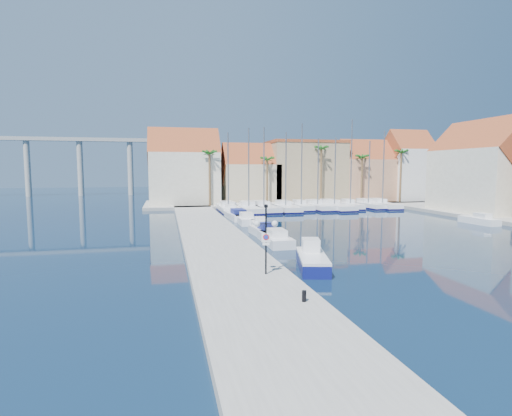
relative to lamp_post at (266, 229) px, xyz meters
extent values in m
plane|color=black|center=(7.61, 3.00, -3.23)|extent=(260.00, 260.00, 0.00)
cube|color=gray|center=(-1.39, 16.50, -2.98)|extent=(6.00, 77.00, 0.50)
cube|color=gray|center=(17.61, 51.00, -2.98)|extent=(54.00, 16.00, 0.50)
cylinder|color=black|center=(0.00, 0.01, -0.65)|extent=(0.10, 0.10, 4.16)
cylinder|color=black|center=(-0.25, 0.06, 0.28)|extent=(0.52, 0.15, 0.05)
cylinder|color=black|center=(0.26, -0.05, 0.28)|extent=(0.52, 0.15, 0.05)
sphere|color=white|center=(-0.51, 0.11, 0.28)|extent=(0.37, 0.37, 0.37)
sphere|color=white|center=(0.51, -0.10, 0.28)|extent=(0.37, 0.37, 0.37)
cube|color=black|center=(0.00, 0.01, 1.32)|extent=(0.25, 0.17, 0.17)
cube|color=white|center=(-0.01, -0.06, -0.55)|extent=(0.52, 0.13, 0.52)
cylinder|color=red|center=(-0.02, -0.08, -0.49)|extent=(0.35, 0.09, 0.35)
cylinder|color=#1933A5|center=(-0.02, -0.09, -0.49)|extent=(0.25, 0.06, 0.25)
cube|color=white|center=(-0.01, -0.06, -0.91)|extent=(0.41, 0.11, 0.15)
cylinder|color=black|center=(0.54, -5.17, -2.47)|extent=(0.21, 0.21, 0.53)
cube|color=navy|center=(3.85, 2.44, -2.83)|extent=(3.06, 5.63, 0.80)
cube|color=white|center=(3.85, 2.44, -2.34)|extent=(3.06, 5.63, 0.18)
cube|color=white|center=(4.12, 3.48, -1.85)|extent=(1.48, 1.67, 0.98)
cube|color=white|center=(3.85, 11.82, -2.83)|extent=(2.11, 6.27, 0.80)
cube|color=white|center=(3.84, 11.19, -2.13)|extent=(1.44, 2.21, 0.60)
cube|color=white|center=(3.85, 15.89, -2.83)|extent=(2.13, 5.53, 0.80)
cube|color=navy|center=(3.89, 15.35, -2.13)|extent=(1.35, 1.98, 0.60)
cube|color=white|center=(4.51, 20.55, -2.83)|extent=(2.15, 5.24, 0.80)
cube|color=white|center=(4.46, 20.05, -2.13)|extent=(1.32, 1.89, 0.60)
cube|color=white|center=(3.91, 25.70, -2.83)|extent=(2.13, 6.31, 0.80)
cube|color=white|center=(3.89, 25.07, -2.13)|extent=(1.45, 2.22, 0.60)
cube|color=white|center=(3.67, 30.32, -2.83)|extent=(2.68, 7.46, 0.80)
cube|color=navy|center=(3.70, 29.59, -2.13)|extent=(1.76, 2.65, 0.60)
cube|color=white|center=(3.76, 36.86, -2.83)|extent=(2.73, 6.69, 0.80)
cube|color=white|center=(3.70, 36.21, -2.13)|extent=(1.68, 2.41, 0.60)
cube|color=white|center=(4.50, 41.58, -2.83)|extent=(2.43, 6.04, 0.80)
cube|color=white|center=(4.56, 41.00, -2.13)|extent=(1.51, 2.18, 0.60)
cube|color=white|center=(31.61, 18.67, -2.83)|extent=(1.89, 5.16, 0.80)
cube|color=white|center=(31.63, 18.16, -2.13)|extent=(1.23, 1.84, 0.60)
cube|color=white|center=(3.74, 38.94, -2.73)|extent=(2.83, 10.57, 1.00)
cube|color=#0C0C3E|center=(3.74, 38.94, -3.05)|extent=(2.89, 10.63, 0.28)
cube|color=white|center=(3.75, 40.00, -1.93)|extent=(1.95, 3.18, 0.60)
cylinder|color=slate|center=(3.74, 38.41, 3.39)|extent=(0.20, 0.20, 11.25)
cube|color=white|center=(6.87, 38.44, -2.73)|extent=(3.34, 11.45, 1.00)
cube|color=#0C0C3E|center=(6.87, 38.44, -3.05)|extent=(3.40, 11.52, 0.28)
cube|color=white|center=(6.91, 39.58, -1.93)|extent=(2.18, 3.48, 0.60)
cylinder|color=slate|center=(6.85, 37.87, 3.73)|extent=(0.20, 0.20, 11.93)
cube|color=white|center=(9.32, 38.75, -2.73)|extent=(3.40, 11.26, 1.00)
cube|color=#0C0C3E|center=(9.32, 38.75, -3.05)|extent=(3.47, 11.32, 0.28)
cube|color=white|center=(9.27, 39.86, -1.93)|extent=(2.18, 3.43, 0.60)
cylinder|color=slate|center=(9.35, 38.19, 3.85)|extent=(0.20, 0.20, 12.16)
cube|color=white|center=(12.87, 38.51, -2.73)|extent=(3.08, 10.87, 1.00)
cube|color=#0C0C3E|center=(12.87, 38.51, -3.05)|extent=(3.15, 10.93, 0.28)
cube|color=white|center=(12.90, 39.59, -1.93)|extent=(2.05, 3.29, 0.60)
cylinder|color=slate|center=(12.86, 37.97, 3.48)|extent=(0.20, 0.20, 11.42)
cube|color=white|center=(15.84, 39.43, -2.73)|extent=(2.62, 8.72, 1.00)
cube|color=#0C0C3E|center=(15.84, 39.43, -3.05)|extent=(2.68, 8.78, 0.28)
cube|color=white|center=(15.88, 40.29, -1.93)|extent=(1.68, 2.66, 0.60)
cylinder|color=slate|center=(15.82, 39.00, 4.26)|extent=(0.20, 0.20, 12.97)
cube|color=white|center=(18.56, 39.35, -2.73)|extent=(3.11, 10.29, 1.00)
cube|color=#0C0C3E|center=(18.56, 39.35, -3.05)|extent=(3.17, 10.35, 0.28)
cube|color=white|center=(18.52, 40.37, -1.93)|extent=(1.99, 3.13, 0.60)
cylinder|color=slate|center=(18.59, 38.84, 3.08)|extent=(0.20, 0.20, 10.63)
cube|color=white|center=(21.36, 39.01, -2.73)|extent=(3.57, 11.61, 1.00)
cube|color=#0C0C3E|center=(21.36, 39.01, -3.05)|extent=(3.63, 11.67, 0.28)
cube|color=white|center=(21.30, 40.15, -1.93)|extent=(2.26, 3.55, 0.60)
cylinder|color=slate|center=(21.39, 38.43, 3.16)|extent=(0.20, 0.20, 10.78)
cube|color=white|center=(24.46, 39.29, -2.73)|extent=(2.62, 8.34, 1.00)
cube|color=#0C0C3E|center=(24.46, 39.29, -3.05)|extent=(2.68, 8.40, 0.28)
cube|color=white|center=(24.51, 40.11, -1.93)|extent=(1.64, 2.55, 0.60)
cylinder|color=slate|center=(24.44, 38.88, 4.68)|extent=(0.20, 0.20, 13.82)
cube|color=white|center=(27.85, 39.60, -2.73)|extent=(2.91, 9.07, 1.00)
cube|color=#0C0C3E|center=(27.85, 39.60, -3.05)|extent=(2.98, 9.13, 0.28)
cube|color=white|center=(27.79, 40.49, -1.93)|extent=(1.80, 2.78, 0.60)
cylinder|color=slate|center=(27.88, 39.16, 2.97)|extent=(0.20, 0.20, 10.40)
cube|color=white|center=(30.34, 39.30, -2.73)|extent=(2.84, 10.09, 1.00)
cube|color=#0C0C3E|center=(30.34, 39.30, -3.05)|extent=(2.90, 10.15, 0.28)
cube|color=white|center=(30.36, 40.30, -1.93)|extent=(1.89, 3.05, 0.60)
cylinder|color=slate|center=(30.33, 38.80, 3.81)|extent=(0.20, 0.20, 12.08)
cube|color=beige|center=(-2.39, 50.00, 1.77)|extent=(12.00, 9.00, 9.00)
cube|color=brown|center=(-2.39, 50.00, 6.27)|extent=(12.30, 9.00, 9.00)
cube|color=#C3B389|center=(9.61, 50.00, 0.77)|extent=(10.00, 8.00, 7.00)
cube|color=brown|center=(9.61, 50.00, 4.27)|extent=(10.30, 8.00, 8.00)
cube|color=#9F8A62|center=(20.61, 51.00, 2.77)|extent=(14.00, 10.00, 11.00)
cube|color=brown|center=(20.61, 51.00, 8.52)|extent=(14.20, 10.20, 0.50)
cube|color=tan|center=(32.61, 50.00, 1.27)|extent=(10.00, 8.00, 8.00)
cube|color=brown|center=(32.61, 50.00, 5.27)|extent=(10.30, 8.00, 8.00)
cube|color=white|center=(41.61, 49.00, 2.27)|extent=(8.00, 8.00, 10.00)
cube|color=brown|center=(41.61, 49.00, 7.27)|extent=(8.30, 8.00, 8.00)
cube|color=beige|center=(39.61, 27.00, 1.77)|extent=(9.00, 14.00, 9.00)
cube|color=brown|center=(39.61, 27.00, 6.27)|extent=(9.00, 14.30, 9.00)
cylinder|color=brown|center=(1.61, 45.00, 1.77)|extent=(0.36, 0.36, 9.00)
sphere|color=#1B5C1A|center=(1.61, 45.00, 6.12)|extent=(2.60, 2.60, 2.60)
cylinder|color=brown|center=(11.61, 45.00, 1.27)|extent=(0.36, 0.36, 8.00)
sphere|color=#1B5C1A|center=(11.61, 45.00, 5.12)|extent=(2.60, 2.60, 2.60)
cylinder|color=brown|center=(21.61, 45.00, 2.27)|extent=(0.36, 0.36, 10.00)
sphere|color=#1B5C1A|center=(21.61, 45.00, 7.12)|extent=(2.60, 2.60, 2.60)
cylinder|color=brown|center=(29.61, 45.00, 1.52)|extent=(0.36, 0.36, 8.50)
sphere|color=#1B5C1A|center=(29.61, 45.00, 5.62)|extent=(2.60, 2.60, 2.60)
cylinder|color=brown|center=(37.61, 45.00, 2.02)|extent=(0.36, 0.36, 9.50)
sphere|color=#1B5C1A|center=(37.61, 45.00, 6.62)|extent=(2.60, 2.60, 2.60)
cube|color=#9E9E99|center=(-30.39, 85.00, 10.77)|extent=(48.00, 2.20, 0.90)
cylinder|color=#9E9E99|center=(-38.39, 85.00, 3.77)|extent=(1.40, 1.40, 14.00)
cylinder|color=#9E9E99|center=(-26.39, 85.00, 3.77)|extent=(1.40, 1.40, 14.00)
cylinder|color=#9E9E99|center=(-14.39, 85.00, 3.77)|extent=(1.40, 1.40, 14.00)
camera|label=1|loc=(-5.70, -22.45, 3.49)|focal=28.00mm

